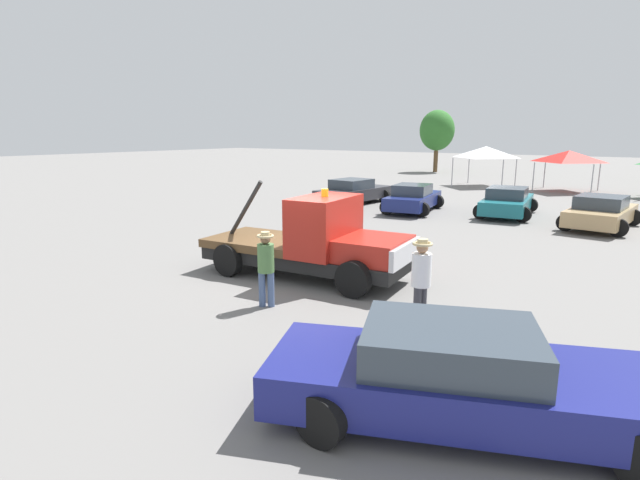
# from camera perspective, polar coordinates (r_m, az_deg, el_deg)

# --- Properties ---
(ground_plane) EXTENTS (160.00, 160.00, 0.00)m
(ground_plane) POSITION_cam_1_polar(r_m,az_deg,el_deg) (13.53, -1.74, -4.09)
(ground_plane) COLOR slate
(tow_truck) EXTENTS (5.83, 2.68, 2.51)m
(tow_truck) POSITION_cam_1_polar(r_m,az_deg,el_deg) (13.12, -0.46, -0.38)
(tow_truck) COLOR black
(tow_truck) RESTS_ON ground
(foreground_car) EXTENTS (5.62, 3.77, 1.34)m
(foreground_car) POSITION_cam_1_polar(r_m,az_deg,el_deg) (7.05, 16.22, -14.84)
(foreground_car) COLOR navy
(foreground_car) RESTS_ON ground
(person_near_truck) EXTENTS (0.40, 0.40, 1.78)m
(person_near_truck) POSITION_cam_1_polar(r_m,az_deg,el_deg) (10.00, 11.49, -3.99)
(person_near_truck) COLOR #38383D
(person_near_truck) RESTS_ON ground
(person_at_hood) EXTENTS (0.38, 0.38, 1.70)m
(person_at_hood) POSITION_cam_1_polar(r_m,az_deg,el_deg) (10.98, -6.20, -2.62)
(person_at_hood) COLOR #475B84
(person_at_hood) RESTS_ON ground
(parked_car_charcoal) EXTENTS (2.76, 4.93, 1.34)m
(parked_car_charcoal) POSITION_cam_1_polar(r_m,az_deg,el_deg) (27.13, 3.85, 5.53)
(parked_car_charcoal) COLOR #2D2D33
(parked_car_charcoal) RESTS_ON ground
(parked_car_navy) EXTENTS (2.83, 4.66, 1.34)m
(parked_car_navy) POSITION_cam_1_polar(r_m,az_deg,el_deg) (24.77, 10.58, 4.71)
(parked_car_navy) COLOR navy
(parked_car_navy) RESTS_ON ground
(parked_car_teal) EXTENTS (2.81, 4.80, 1.34)m
(parked_car_teal) POSITION_cam_1_polar(r_m,az_deg,el_deg) (24.65, 20.59, 4.11)
(parked_car_teal) COLOR #196670
(parked_car_teal) RESTS_ON ground
(parked_car_tan) EXTENTS (2.77, 4.59, 1.34)m
(parked_car_tan) POSITION_cam_1_polar(r_m,az_deg,el_deg) (22.96, 29.43, 2.76)
(parked_car_tan) COLOR tan
(parked_car_tan) RESTS_ON ground
(canopy_tent_white) EXTENTS (3.53, 3.53, 2.82)m
(canopy_tent_white) POSITION_cam_1_polar(r_m,az_deg,el_deg) (37.66, 18.42, 9.52)
(canopy_tent_white) COLOR #9E9EA3
(canopy_tent_white) RESTS_ON ground
(canopy_tent_red) EXTENTS (3.43, 3.43, 2.65)m
(canopy_tent_red) POSITION_cam_1_polar(r_m,az_deg,el_deg) (36.30, 26.55, 8.55)
(canopy_tent_red) COLOR #9E9EA3
(canopy_tent_red) RESTS_ON ground
(tree_right) EXTENTS (3.29, 3.29, 5.88)m
(tree_right) POSITION_cam_1_polar(r_m,az_deg,el_deg) (50.18, 13.23, 12.08)
(tree_right) COLOR brown
(tree_right) RESTS_ON ground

